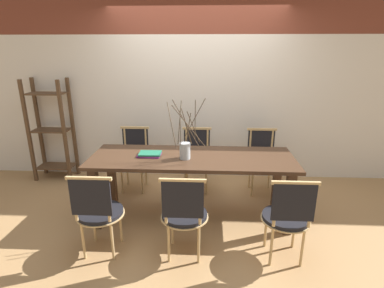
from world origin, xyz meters
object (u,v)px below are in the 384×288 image
Objects in this scene: vase_centerpiece at (185,148)px; shelving_rack at (51,130)px; chair_near_center at (287,215)px; chair_far_center at (262,159)px; dining_table at (192,166)px; book_stack at (150,154)px.

shelving_rack reaches higher than vase_centerpiece.
chair_near_center is 3.58m from shelving_rack.
chair_far_center is at bearing -5.67° from shelving_rack.
book_stack is at bearing 179.32° from dining_table.
chair_near_center reaches higher than dining_table.
book_stack is (-1.40, 0.74, 0.31)m from chair_near_center.
dining_table is 1.20m from chair_far_center.
book_stack is at bearing 152.15° from chair_near_center.
book_stack is (-1.42, -0.73, 0.31)m from chair_far_center.
vase_centerpiece reaches higher than book_stack.
dining_table is 0.26m from vase_centerpiece.
vase_centerpiece is at bearing 38.84° from chair_far_center.
shelving_rack reaches higher than chair_near_center.
dining_table is 2.42m from shelving_rack.
dining_table is 1.51× the size of shelving_rack.
chair_far_center is 3.14m from shelving_rack.
chair_far_center is 1.35m from vase_centerpiece.
book_stack is 1.98m from shelving_rack.
book_stack is 0.17× the size of shelving_rack.
chair_near_center is (0.92, -0.73, -0.18)m from dining_table.
chair_far_center is at bearing 89.42° from chair_near_center.
shelving_rack is (-3.09, 1.78, 0.28)m from chair_near_center.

